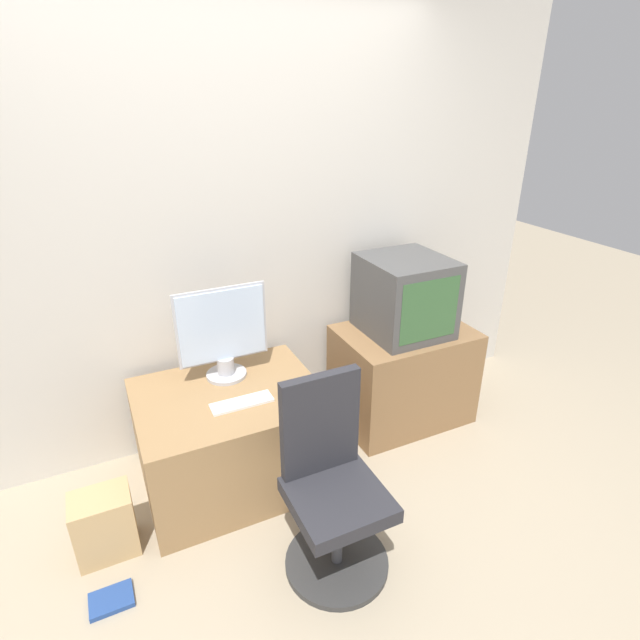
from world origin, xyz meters
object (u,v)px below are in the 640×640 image
mouse (283,392)px  office_chair (332,492)px  main_monitor (223,334)px  crt_tv (405,296)px  keyboard (242,403)px  cardboard_box_lower (105,524)px  book (111,600)px

mouse → office_chair: bearing=-89.9°
main_monitor → crt_tv: (1.13, -0.07, 0.05)m
keyboard → cardboard_box_lower: bearing=-172.0°
crt_tv → book: crt_tv is taller
book → office_chair: bearing=-11.3°
mouse → crt_tv: bearing=15.1°
crt_tv → mouse: bearing=-164.9°
cardboard_box_lower → mouse: bearing=5.6°
main_monitor → book: 1.32m
main_monitor → mouse: 0.45m
main_monitor → crt_tv: size_ratio=1.03×
main_monitor → book: bearing=-137.1°
cardboard_box_lower → book: bearing=-93.7°
mouse → cardboard_box_lower: 1.05m
keyboard → cardboard_box_lower: (-0.73, -0.10, -0.41)m
main_monitor → mouse: bearing=-55.9°
office_chair → crt_tv: bearing=42.2°
cardboard_box_lower → book: size_ratio=1.81×
office_chair → mouse: bearing=90.1°
office_chair → book: office_chair is taller
crt_tv → cardboard_box_lower: 2.03m
office_chair → book: (-0.97, 0.20, -0.38)m
main_monitor → office_chair: bearing=-76.6°
keyboard → book: (-0.75, -0.40, -0.56)m
main_monitor → office_chair: size_ratio=0.56×
keyboard → mouse: mouse is taller
keyboard → office_chair: 0.66m
main_monitor → cardboard_box_lower: size_ratio=1.60×
book → main_monitor: bearing=42.9°
cardboard_box_lower → keyboard: bearing=8.0°
keyboard → crt_tv: (1.14, 0.24, 0.31)m
keyboard → mouse: (0.22, -0.01, 0.01)m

